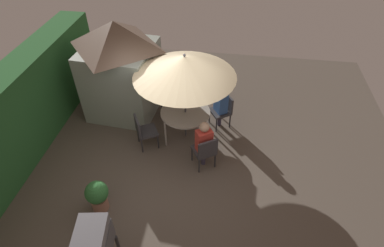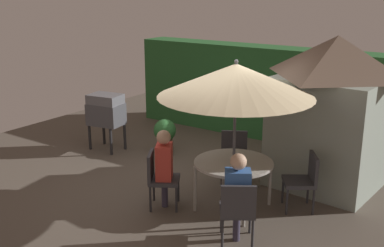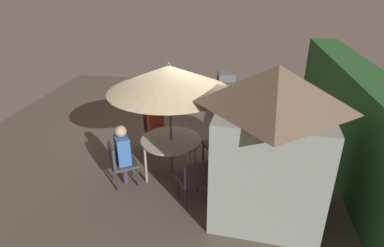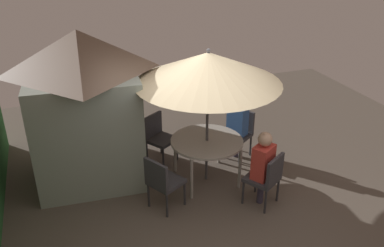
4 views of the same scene
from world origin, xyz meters
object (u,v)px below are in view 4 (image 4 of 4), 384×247
at_px(garden_shed, 85,106).
at_px(person_in_blue, 238,119).
at_px(chair_toward_house, 162,180).
at_px(person_in_red, 263,160).
at_px(chair_near_shed, 267,177).
at_px(patio_umbrella, 208,68).
at_px(patio_table, 207,143).
at_px(chair_toward_hedge, 158,135).
at_px(chair_far_side, 239,130).

xyz_separation_m(garden_shed, person_in_blue, (-0.34, -2.66, -0.54)).
bearing_deg(chair_toward_house, person_in_red, -104.49).
xyz_separation_m(chair_near_shed, person_in_blue, (1.51, -0.22, 0.26)).
bearing_deg(patio_umbrella, person_in_red, -148.31).
height_order(patio_table, person_in_blue, person_in_blue).
height_order(garden_shed, patio_table, garden_shed).
height_order(garden_shed, patio_umbrella, garden_shed).
bearing_deg(chair_near_shed, person_in_red, 31.69).
relative_size(garden_shed, person_in_blue, 2.05).
bearing_deg(person_in_red, patio_table, 31.69).
bearing_deg(person_in_red, chair_toward_hedge, 32.33).
bearing_deg(chair_far_side, patio_table, 122.75).
xyz_separation_m(patio_umbrella, person_in_red, (-0.91, -0.56, -1.25)).
relative_size(patio_umbrella, person_in_blue, 1.86).
xyz_separation_m(chair_near_shed, chair_toward_house, (0.46, 1.55, 0.00)).
height_order(chair_toward_hedge, person_in_red, person_in_red).
xyz_separation_m(patio_umbrella, chair_toward_hedge, (0.92, 0.60, -1.52)).
bearing_deg(chair_far_side, person_in_blue, 122.75).
height_order(person_in_red, person_in_blue, same).
xyz_separation_m(patio_table, person_in_blue, (0.53, -0.83, 0.07)).
bearing_deg(patio_umbrella, chair_toward_hedge, 32.96).
relative_size(chair_far_side, person_in_blue, 0.71).
xyz_separation_m(patio_table, patio_umbrella, (0.00, -0.00, 1.33)).
bearing_deg(person_in_red, garden_shed, 53.38).
relative_size(garden_shed, patio_umbrella, 1.10).
bearing_deg(patio_umbrella, chair_near_shed, -148.31).
bearing_deg(chair_toward_hedge, chair_near_shed, -147.69).
relative_size(chair_far_side, person_in_red, 0.71).
bearing_deg(patio_table, chair_near_shed, -148.31).
bearing_deg(patio_table, chair_far_side, -57.25).
distance_m(patio_umbrella, person_in_red, 1.65).
bearing_deg(chair_toward_house, patio_table, -60.94).
height_order(patio_table, chair_near_shed, chair_near_shed).
distance_m(patio_table, chair_toward_house, 1.09).
xyz_separation_m(chair_far_side, person_in_red, (-1.49, 0.34, 0.26)).
bearing_deg(chair_toward_hedge, patio_table, -147.04).
relative_size(chair_toward_hedge, chair_toward_house, 1.00).
xyz_separation_m(chair_toward_hedge, chair_toward_house, (-1.44, 0.34, 0.00)).
relative_size(garden_shed, person_in_red, 2.05).
height_order(chair_near_shed, chair_far_side, same).
xyz_separation_m(person_in_red, person_in_blue, (1.44, -0.26, 0.00)).
relative_size(patio_umbrella, chair_far_side, 2.60).
relative_size(person_in_red, person_in_blue, 1.00).
bearing_deg(chair_far_side, chair_toward_hedge, 77.10).
height_order(chair_toward_house, person_in_red, person_in_red).
bearing_deg(person_in_red, person_in_blue, -10.39).
distance_m(garden_shed, chair_toward_hedge, 1.47).
relative_size(patio_umbrella, chair_toward_house, 2.60).
bearing_deg(chair_toward_hedge, patio_umbrella, -147.04).
distance_m(garden_shed, person_in_blue, 2.74).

